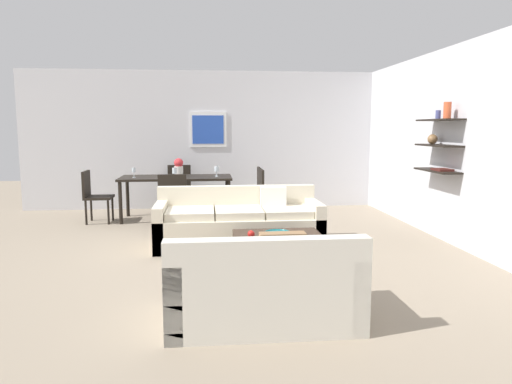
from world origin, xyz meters
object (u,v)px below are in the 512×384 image
Objects in this scene: wine_glass_head at (177,168)px; wine_glass_left_near at (134,170)px; loveseat_white at (263,287)px; wine_glass_foot at (175,171)px; dining_chair_head at (179,185)px; centerpiece_vase at (179,167)px; apple_on_coffee_table at (251,234)px; dining_table at (176,181)px; candle_jar at (301,236)px; dining_chair_foot at (173,197)px; wine_glass_right_near at (217,170)px; dining_chair_right_far at (253,188)px; wine_glass_right_far at (216,169)px; decorative_bowl at (278,234)px; dining_chair_left_near at (94,193)px; sofa_beige at (239,224)px; coffee_table at (280,255)px; dining_chair_right_near at (255,191)px.

wine_glass_left_near is at bearing -146.41° from wine_glass_head.
loveseat_white is 4.40m from wine_glass_foot.
centerpiece_vase reaches higher than dining_chair_head.
apple_on_coffee_table is 3.36m from dining_table.
candle_jar is 2.95m from dining_chair_foot.
wine_glass_right_near is 0.53× the size of centerpiece_vase.
dining_chair_right_far is (1.37, 0.19, -0.17)m from dining_table.
dining_chair_foot is 1.08m from wine_glass_right_near.
wine_glass_right_far is at bearing 103.84° from candle_jar.
loveseat_white is 18.84× the size of candle_jar.
loveseat_white is at bearing -86.55° from wine_glass_right_far.
wine_glass_left_near is at bearing -169.62° from centerpiece_vase.
decorative_bowl is 1.73× the size of wine_glass_left_near.
apple_on_coffee_table is 3.04m from wine_glass_foot.
dining_chair_right_far is 5.36× the size of wine_glass_head.
wine_glass_foot is at bearing -7.20° from dining_chair_left_near.
apple_on_coffee_table is at bearing -95.83° from dining_chair_right_far.
decorative_bowl is 1.77× the size of wine_glass_right_far.
wine_glass_head reaches higher than candle_jar.
apple_on_coffee_table is at bearing -84.51° from wine_glass_right_far.
wine_glass_head is (-0.99, 4.97, 0.57)m from loveseat_white.
wine_glass_foot reaches higher than loveseat_white.
sofa_beige is 11.91× the size of wine_glass_foot.
wine_glass_right_near is at bearing -8.46° from dining_table.
coffee_table is at bearing -78.64° from wine_glass_right_near.
centerpiece_vase is (0.05, 0.03, 0.23)m from dining_table.
dining_chair_head is (-1.02, 4.02, 0.08)m from apple_on_coffee_table.
decorative_bowl is at bearing -72.01° from dining_chair_head.
wine_glass_right_far is 0.84m from wine_glass_foot.
candle_jar is at bearing -76.16° from wine_glass_right_far.
coffee_table is at bearing -48.64° from dining_chair_left_near.
candle_jar is 0.44× the size of wine_glass_foot.
decorative_bowl is at bearing -90.99° from dining_chair_right_near.
apple_on_coffee_table is 0.09× the size of dining_chair_right_near.
wine_glass_left_near is at bearing 110.58° from loveseat_white.
dining_chair_left_near is 5.19× the size of wine_glass_right_near.
wine_glass_right_far reaches higher than loveseat_white.
decorative_bowl is (0.35, -1.20, 0.12)m from sofa_beige.
dining_table is 11.68× the size of wine_glass_head.
wine_glass_head is at bearing 112.00° from sofa_beige.
centerpiece_vase is at bearing 86.95° from dining_chair_foot.
dining_chair_right_near is (-0.19, 3.15, 0.08)m from candle_jar.
apple_on_coffee_table is at bearing -73.99° from wine_glass_head.
wine_glass_right_far is at bearing 33.59° from wine_glass_foot.
loveseat_white is at bearing -69.42° from wine_glass_left_near.
apple_on_coffee_table is 0.09× the size of dining_chair_head.
wine_glass_right_near is at bearing 45.86° from dining_chair_foot.
dining_chair_left_near reaches higher than dining_table.
loveseat_white is 1.76× the size of dining_chair_right_near.
sofa_beige is 7.54× the size of decorative_bowl.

